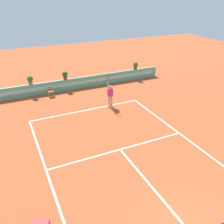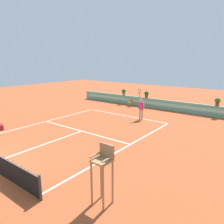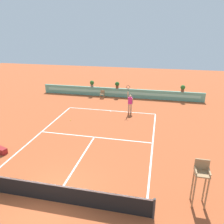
# 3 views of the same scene
# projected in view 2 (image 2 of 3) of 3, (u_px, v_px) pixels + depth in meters

# --- Properties ---
(ground_plane) EXTENTS (60.00, 60.00, 0.00)m
(ground_plane) POSITION_uv_depth(u_px,v_px,m) (77.00, 133.00, 14.98)
(ground_plane) COLOR #A84C28
(court_lines) EXTENTS (8.32, 11.94, 0.01)m
(court_lines) POSITION_uv_depth(u_px,v_px,m) (85.00, 130.00, 15.53)
(court_lines) COLOR white
(court_lines) RESTS_ON ground
(back_wall_barrier) EXTENTS (18.00, 0.21, 1.00)m
(back_wall_barrier) POSITION_uv_depth(u_px,v_px,m) (149.00, 103.00, 22.89)
(back_wall_barrier) COLOR #60A88E
(back_wall_barrier) RESTS_ON ground
(umpire_chair) EXTENTS (0.60, 0.60, 2.14)m
(umpire_chair) POSITION_uv_depth(u_px,v_px,m) (103.00, 168.00, 7.30)
(umpire_chair) COLOR #99754C
(umpire_chair) RESTS_ON ground
(ball_kid_chair) EXTENTS (0.44, 0.44, 0.85)m
(ball_kid_chair) POSITION_uv_depth(u_px,v_px,m) (130.00, 102.00, 23.40)
(ball_kid_chair) COLOR #99754C
(ball_kid_chair) RESTS_ON ground
(gear_bag) EXTENTS (0.78, 0.57, 0.36)m
(gear_bag) POSITION_uv_depth(u_px,v_px,m) (0.00, 127.00, 15.65)
(gear_bag) COLOR maroon
(gear_bag) RESTS_ON ground
(tennis_player) EXTENTS (0.62, 0.26, 2.58)m
(tennis_player) POSITION_uv_depth(u_px,v_px,m) (141.00, 107.00, 18.03)
(tennis_player) COLOR tan
(tennis_player) RESTS_ON ground
(tennis_ball_near_baseline) EXTENTS (0.07, 0.07, 0.07)m
(tennis_ball_near_baseline) POSITION_uv_depth(u_px,v_px,m) (79.00, 117.00, 18.86)
(tennis_ball_near_baseline) COLOR #CCE033
(tennis_ball_near_baseline) RESTS_ON ground
(potted_plant_centre) EXTENTS (0.48, 0.48, 0.72)m
(potted_plant_centre) POSITION_uv_depth(u_px,v_px,m) (146.00, 94.00, 22.85)
(potted_plant_centre) COLOR brown
(potted_plant_centre) RESTS_ON back_wall_barrier
(potted_plant_far_right) EXTENTS (0.48, 0.48, 0.72)m
(potted_plant_far_right) POSITION_uv_depth(u_px,v_px,m) (218.00, 101.00, 18.74)
(potted_plant_far_right) COLOR brown
(potted_plant_far_right) RESTS_ON back_wall_barrier
(potted_plant_left) EXTENTS (0.48, 0.48, 0.72)m
(potted_plant_left) POSITION_uv_depth(u_px,v_px,m) (124.00, 92.00, 24.57)
(potted_plant_left) COLOR gray
(potted_plant_left) RESTS_ON back_wall_barrier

